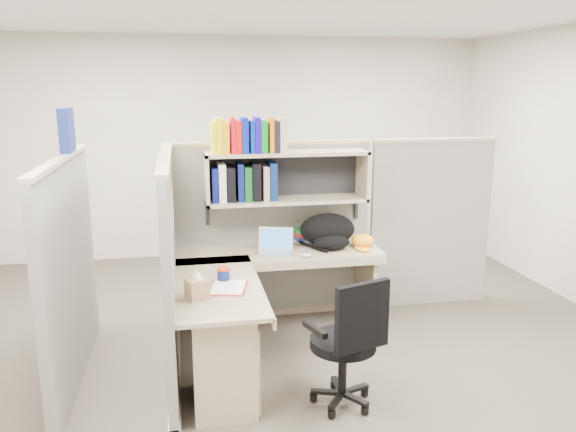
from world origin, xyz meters
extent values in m
plane|color=#342F28|center=(0.00, 0.00, 0.00)|extent=(6.00, 6.00, 0.00)
plane|color=#A8A397|center=(0.00, 3.00, 1.35)|extent=(6.00, 0.00, 6.00)
plane|color=#A8A397|center=(0.00, -3.00, 1.35)|extent=(6.00, 0.00, 6.00)
cube|color=slate|center=(0.00, 0.90, 0.80)|extent=(1.80, 0.06, 1.60)
cube|color=tan|center=(0.00, 0.90, 1.61)|extent=(1.80, 0.08, 0.03)
cube|color=slate|center=(-0.90, 0.00, 0.80)|extent=(0.06, 1.80, 1.60)
cube|color=tan|center=(-0.90, 0.00, 1.61)|extent=(0.08, 1.80, 0.03)
cube|color=slate|center=(-1.60, 0.00, 0.80)|extent=(0.06, 1.80, 1.60)
cube|color=slate|center=(1.55, 0.90, 0.80)|extent=(1.20, 0.06, 1.60)
cube|color=navy|center=(-1.60, 0.35, 1.79)|extent=(0.07, 0.27, 0.32)
cube|color=white|center=(-0.87, 0.15, 1.20)|extent=(0.00, 0.21, 0.28)
cube|color=gray|center=(0.10, 0.70, 1.55)|extent=(1.40, 0.34, 0.03)
cube|color=gray|center=(0.10, 0.70, 1.14)|extent=(1.40, 0.34, 0.03)
cube|color=gray|center=(-0.58, 0.70, 1.34)|extent=(0.03, 0.34, 0.44)
cube|color=gray|center=(0.78, 0.70, 1.34)|extent=(0.03, 0.34, 0.44)
cube|color=black|center=(0.10, 0.86, 1.34)|extent=(1.38, 0.01, 0.41)
cube|color=yellow|center=(-0.52, 0.68, 1.69)|extent=(0.03, 0.20, 0.26)
cube|color=yellow|center=(-0.48, 0.68, 1.71)|extent=(0.05, 0.20, 0.29)
cube|color=#FF9805|center=(-0.42, 0.68, 1.69)|extent=(0.06, 0.20, 0.26)
cube|color=#BB071A|center=(-0.36, 0.68, 1.71)|extent=(0.04, 0.20, 0.29)
cube|color=red|center=(-0.32, 0.68, 1.69)|extent=(0.05, 0.20, 0.26)
cube|color=#041792|center=(-0.27, 0.68, 1.71)|extent=(0.06, 0.20, 0.29)
cube|color=#042092|center=(-0.20, 0.68, 1.69)|extent=(0.04, 0.20, 0.26)
cube|color=#130495|center=(-0.16, 0.68, 1.71)|extent=(0.04, 0.20, 0.29)
cube|color=#076922|center=(-0.11, 0.68, 1.69)|extent=(0.06, 0.20, 0.26)
cube|color=#D26F04|center=(-0.04, 0.68, 1.71)|extent=(0.04, 0.20, 0.29)
cube|color=black|center=(0.00, 0.68, 1.69)|extent=(0.05, 0.20, 0.26)
cube|color=tan|center=(0.05, 0.68, 1.71)|extent=(0.06, 0.20, 0.29)
cube|color=#070F4C|center=(-0.52, 0.72, 1.30)|extent=(0.05, 0.24, 0.29)
cube|color=silver|center=(-0.46, 0.72, 1.31)|extent=(0.06, 0.24, 0.32)
cube|color=black|center=(-0.39, 0.72, 1.30)|extent=(0.07, 0.24, 0.29)
cube|color=#060F45|center=(-0.30, 0.72, 1.31)|extent=(0.05, 0.24, 0.32)
cube|color=#094515|center=(-0.24, 0.72, 1.30)|extent=(0.06, 0.24, 0.29)
cube|color=black|center=(-0.17, 0.72, 1.31)|extent=(0.07, 0.24, 0.32)
cube|color=gray|center=(-0.09, 0.72, 1.30)|extent=(0.05, 0.24, 0.29)
cube|color=#081C50|center=(-0.03, 0.72, 1.31)|extent=(0.06, 0.24, 0.32)
cube|color=gray|center=(0.00, 0.57, 0.71)|extent=(1.74, 0.60, 0.03)
cube|color=gray|center=(-0.57, -0.20, 0.71)|extent=(0.60, 1.34, 0.03)
cube|color=gray|center=(0.00, 0.27, 0.68)|extent=(1.74, 0.02, 0.07)
cube|color=gray|center=(-0.27, -0.20, 0.68)|extent=(0.02, 1.34, 0.07)
cube|color=gray|center=(-0.57, -0.55, 0.34)|extent=(0.40, 0.55, 0.68)
cube|color=tan|center=(-0.36, -0.55, 0.54)|extent=(0.02, 0.50, 0.16)
cube|color=tan|center=(-0.36, -0.55, 0.36)|extent=(0.02, 0.50, 0.16)
cube|color=tan|center=(-0.36, -0.55, 0.14)|extent=(0.02, 0.50, 0.22)
cube|color=#B2B2B7|center=(-0.35, -0.55, 0.54)|extent=(0.01, 0.12, 0.01)
cube|color=gray|center=(0.80, 0.60, 0.35)|extent=(0.03, 0.55, 0.70)
cylinder|color=navy|center=(-0.52, -0.12, 0.77)|extent=(0.09, 0.09, 0.08)
cylinder|color=#E33F15|center=(-0.52, -0.12, 0.82)|extent=(0.10, 0.10, 0.02)
ellipsoid|color=#8BA7C5|center=(0.19, 0.30, 0.75)|extent=(0.10, 0.07, 0.03)
cylinder|color=white|center=(-0.03, 0.76, 0.78)|extent=(0.08, 0.08, 0.10)
cylinder|color=black|center=(0.21, -0.71, 0.45)|extent=(0.44, 0.44, 0.07)
cube|color=black|center=(0.27, -0.90, 0.71)|extent=(0.38, 0.16, 0.44)
cylinder|color=black|center=(0.21, -0.71, 0.27)|extent=(0.06, 0.06, 0.38)
cylinder|color=black|center=(0.21, -0.71, 0.05)|extent=(0.42, 0.42, 0.10)
cube|color=black|center=(0.00, -0.78, 0.59)|extent=(0.11, 0.25, 0.04)
cube|color=black|center=(0.42, -0.64, 0.59)|extent=(0.11, 0.25, 0.04)
camera|label=1|loc=(-0.79, -4.00, 2.10)|focal=35.00mm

